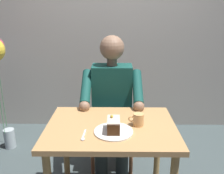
{
  "coord_description": "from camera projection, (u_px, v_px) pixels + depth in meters",
  "views": [
    {
      "loc": [
        -0.02,
        1.51,
        1.48
      ],
      "look_at": [
        -0.01,
        -0.1,
        0.97
      ],
      "focal_mm": 38.3,
      "sensor_mm": 36.0,
      "label": 1
    }
  ],
  "objects": [
    {
      "name": "cafe_rear_panel",
      "position": [
        113.0,
        10.0,
        2.88
      ],
      "size": [
        6.4,
        0.12,
        3.0
      ],
      "primitive_type": "cube",
      "color": "#BAB5A9",
      "rests_on": "ground"
    },
    {
      "name": "dessert_plate",
      "position": [
        114.0,
        131.0,
        1.58
      ],
      "size": [
        0.26,
        0.26,
        0.01
      ],
      "primitive_type": "cylinder",
      "color": "white",
      "rests_on": "dining_table"
    },
    {
      "name": "cake_slice",
      "position": [
        114.0,
        125.0,
        1.56
      ],
      "size": [
        0.08,
        0.14,
        0.1
      ],
      "color": "#442711",
      "rests_on": "dessert_plate"
    },
    {
      "name": "dining_table",
      "position": [
        111.0,
        138.0,
        1.7
      ],
      "size": [
        0.9,
        0.66,
        0.72
      ],
      "color": "tan",
      "rests_on": "ground"
    },
    {
      "name": "coffee_cup",
      "position": [
        138.0,
        119.0,
        1.66
      ],
      "size": [
        0.11,
        0.07,
        0.09
      ],
      "color": "#E1A561",
      "rests_on": "dining_table"
    },
    {
      "name": "chair",
      "position": [
        112.0,
        115.0,
        2.38
      ],
      "size": [
        0.42,
        0.42,
        0.9
      ],
      "color": "#CA7D4D",
      "rests_on": "ground"
    },
    {
      "name": "seated_person",
      "position": [
        112.0,
        105.0,
        2.16
      ],
      "size": [
        0.53,
        0.58,
        1.29
      ],
      "color": "#13473F",
      "rests_on": "ground"
    },
    {
      "name": "dessert_spoon",
      "position": [
        83.0,
        137.0,
        1.51
      ],
      "size": [
        0.03,
        0.14,
        0.01
      ],
      "color": "silver",
      "rests_on": "dining_table"
    }
  ]
}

